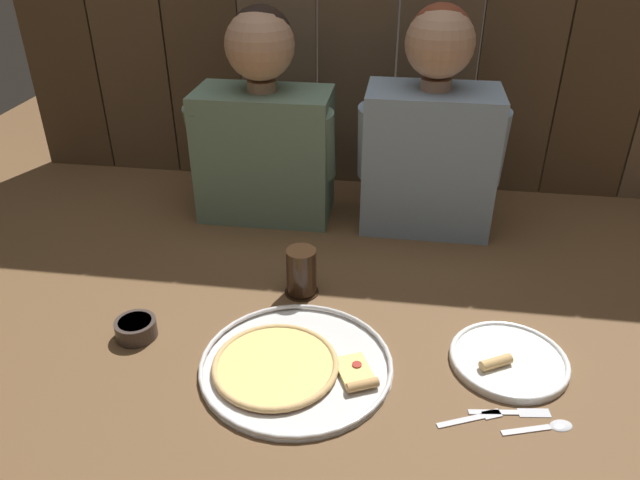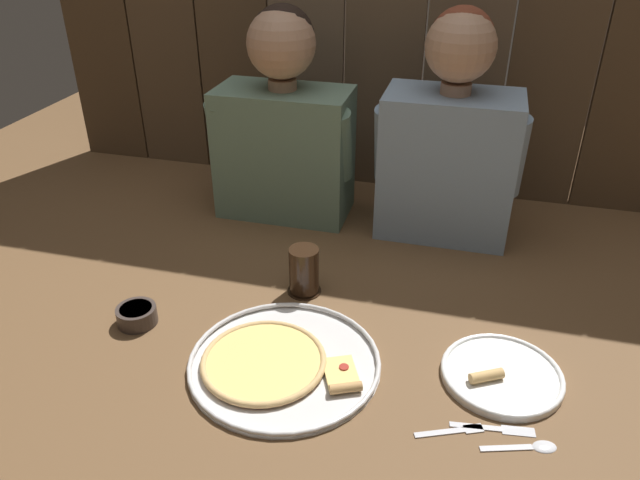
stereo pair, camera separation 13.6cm
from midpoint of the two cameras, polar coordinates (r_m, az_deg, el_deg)
name	(u,v)px [view 2 (the right image)]	position (r m, az deg, el deg)	size (l,w,h in m)	color
ground_plane	(312,331)	(1.38, 2.07, -8.65)	(3.20, 3.20, 0.00)	brown
pizza_tray	(278,362)	(1.28, -0.93, -11.52)	(0.40, 0.40, 0.03)	silver
dinner_plate	(501,374)	(1.33, 19.62, -11.94)	(0.25, 0.25, 0.03)	white
drinking_glass	(304,271)	(1.47, 1.13, -3.02)	(0.08, 0.08, 0.12)	black
dipping_bowl	(137,314)	(1.43, -14.30, -6.91)	(0.09, 0.09, 0.04)	#3D332D
table_fork	(453,431)	(1.20, 15.72, -17.04)	(0.13, 0.07, 0.01)	silver
table_knife	(493,428)	(1.23, 19.20, -16.53)	(0.16, 0.04, 0.01)	silver
table_spoon	(532,446)	(1.22, 22.57, -17.63)	(0.14, 0.06, 0.01)	silver
diner_left	(284,124)	(1.76, -1.22, 10.86)	(0.42, 0.21, 0.60)	slate
diner_right	(450,138)	(1.70, 14.45, 9.23)	(0.40, 0.22, 0.62)	#849EB7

